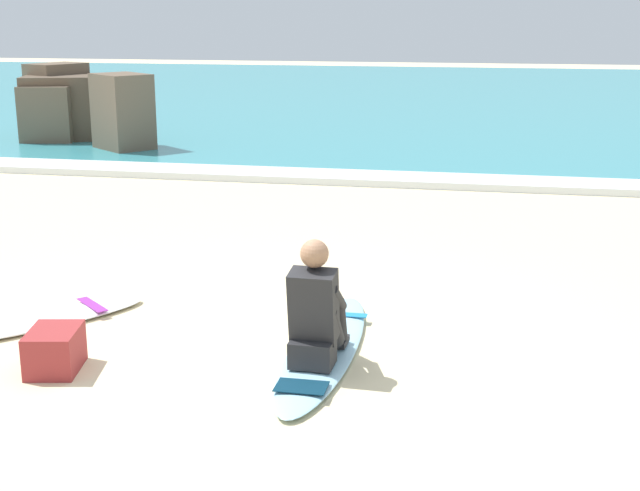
% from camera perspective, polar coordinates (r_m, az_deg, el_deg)
% --- Properties ---
extents(ground_plane, '(80.00, 80.00, 0.00)m').
position_cam_1_polar(ground_plane, '(7.15, -4.03, -6.60)').
color(ground_plane, beige).
extents(sea, '(80.00, 28.00, 0.10)m').
position_cam_1_polar(sea, '(27.48, 7.60, 9.47)').
color(sea, teal).
rests_on(sea, ground).
extents(breaking_foam, '(80.00, 0.90, 0.11)m').
position_cam_1_polar(breaking_foam, '(13.96, 3.74, 4.33)').
color(breaking_foam, white).
rests_on(breaking_foam, ground).
extents(surfboard_main, '(0.52, 2.58, 0.08)m').
position_cam_1_polar(surfboard_main, '(7.02, 0.25, -6.67)').
color(surfboard_main, '#9ED1E5').
rests_on(surfboard_main, ground).
extents(surfer_seated, '(0.38, 0.71, 0.95)m').
position_cam_1_polar(surfer_seated, '(6.58, -0.25, -4.45)').
color(surfer_seated, '#232326').
rests_on(surfer_seated, surfboard_main).
extents(surfboard_spare_near, '(1.82, 1.97, 0.08)m').
position_cam_1_polar(surfboard_spare_near, '(7.99, -18.49, -4.74)').
color(surfboard_spare_near, white).
rests_on(surfboard_spare_near, ground).
extents(rock_outcrop_distant, '(3.35, 3.08, 1.57)m').
position_cam_1_polar(rock_outcrop_distant, '(18.64, -15.78, 8.36)').
color(rock_outcrop_distant, brown).
rests_on(rock_outcrop_distant, ground).
extents(beach_bag, '(0.45, 0.54, 0.32)m').
position_cam_1_polar(beach_bag, '(6.94, -16.76, -6.49)').
color(beach_bag, maroon).
rests_on(beach_bag, ground).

